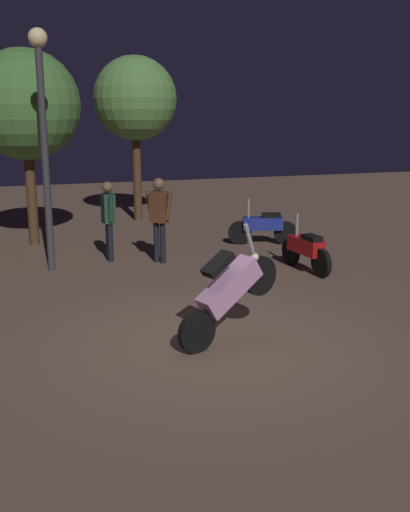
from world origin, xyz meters
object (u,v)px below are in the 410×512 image
(motorcycle_pink_foreground, at_px, (229,291))
(person_bystander_far, at_px, (159,212))
(motorcycle_red_parked_left, at_px, (306,249))
(person_rider_beside, at_px, (108,214))
(streetlamp_near, at_px, (43,119))
(motorcycle_blue_parked_right, at_px, (263,226))

(motorcycle_pink_foreground, distance_m, person_bystander_far, 4.74)
(motorcycle_red_parked_left, bearing_deg, motorcycle_pink_foreground, 132.74)
(motorcycle_pink_foreground, distance_m, person_rider_beside, 5.28)
(motorcycle_red_parked_left, xyz_separation_m, streetlamp_near, (-4.80, 1.70, 2.52))
(motorcycle_red_parked_left, xyz_separation_m, motorcycle_blue_parked_right, (0.23, 2.56, 0.00))
(motorcycle_blue_parked_right, distance_m, person_bystander_far, 3.03)
(motorcycle_pink_foreground, bearing_deg, person_rider_beside, 78.70)
(motorcycle_blue_parked_right, bearing_deg, motorcycle_pink_foreground, 80.61)
(person_rider_beside, relative_size, streetlamp_near, 0.37)
(motorcycle_red_parked_left, height_order, person_rider_beside, person_rider_beside)
(motorcycle_red_parked_left, xyz_separation_m, person_bystander_far, (-2.58, 1.62, 0.64))
(motorcycle_pink_foreground, distance_m, streetlamp_near, 5.63)
(motorcycle_blue_parked_right, bearing_deg, motorcycle_red_parked_left, 104.02)
(motorcycle_blue_parked_right, height_order, person_rider_beside, person_rider_beside)
(motorcycle_red_parked_left, distance_m, person_bystander_far, 3.11)
(motorcycle_pink_foreground, height_order, motorcycle_red_parked_left, motorcycle_pink_foreground)
(streetlamp_near, bearing_deg, person_bystander_far, -1.90)
(motorcycle_blue_parked_right, relative_size, streetlamp_near, 0.35)
(person_rider_beside, bearing_deg, motorcycle_blue_parked_right, 4.11)
(motorcycle_red_parked_left, bearing_deg, streetlamp_near, 65.94)
(person_bystander_far, bearing_deg, motorcycle_pink_foreground, 45.94)
(motorcycle_blue_parked_right, xyz_separation_m, person_rider_beside, (-3.78, -0.44, 0.57))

